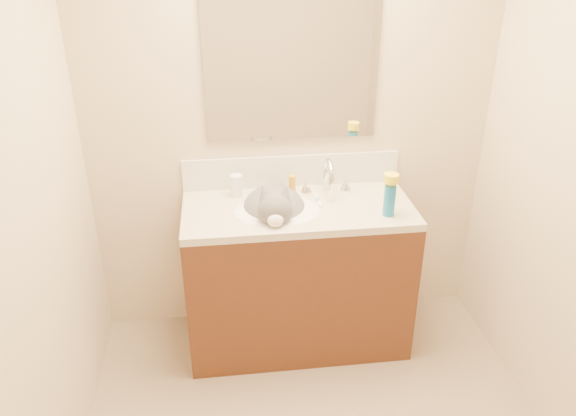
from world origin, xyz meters
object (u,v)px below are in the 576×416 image
object	(u,v)px
vanity_cabinet	(298,279)
basin	(276,222)
spray_can	(389,201)
amber_bottle	(292,184)
faucet	(328,179)
cat	(275,210)
pill_bottle	(237,186)
silver_jar	(280,188)

from	to	relation	value
vanity_cabinet	basin	distance (m)	0.40
vanity_cabinet	spray_can	size ratio (longest dim) A/B	7.48
vanity_cabinet	amber_bottle	distance (m)	0.53
vanity_cabinet	faucet	world-z (taller)	faucet
cat	spray_can	xyz separation A→B (m)	(0.56, -0.15, 0.10)
vanity_cabinet	pill_bottle	bearing A→B (deg)	151.37
basin	amber_bottle	distance (m)	0.27
spray_can	vanity_cabinet	bearing A→B (deg)	160.98
faucet	cat	xyz separation A→B (m)	(-0.30, -0.14, -0.10)
basin	faucet	xyz separation A→B (m)	(0.30, 0.17, 0.16)
cat	amber_bottle	xyz separation A→B (m)	(0.12, 0.18, 0.06)
basin	spray_can	size ratio (longest dim) A/B	2.81
pill_bottle	spray_can	size ratio (longest dim) A/B	0.76
faucet	spray_can	size ratio (longest dim) A/B	1.75
pill_bottle	silver_jar	bearing A→B (deg)	2.58
basin	pill_bottle	bearing A→B (deg)	133.68
faucet	vanity_cabinet	bearing A→B (deg)	-142.71
basin	amber_bottle	size ratio (longest dim) A/B	4.73
basin	silver_jar	distance (m)	0.24
silver_jar	amber_bottle	size ratio (longest dim) A/B	0.60
vanity_cabinet	silver_jar	bearing A→B (deg)	112.86
vanity_cabinet	basin	world-z (taller)	basin
pill_bottle	spray_can	world-z (taller)	spray_can
silver_jar	spray_can	bearing A→B (deg)	-32.80
vanity_cabinet	amber_bottle	world-z (taller)	amber_bottle
pill_bottle	amber_bottle	bearing A→B (deg)	2.51
vanity_cabinet	spray_can	bearing A→B (deg)	-19.02
faucet	spray_can	bearing A→B (deg)	-48.19
pill_bottle	spray_can	bearing A→B (deg)	-23.18
silver_jar	faucet	bearing A→B (deg)	-9.52
cat	pill_bottle	xyz separation A→B (m)	(-0.19, 0.17, 0.08)
amber_bottle	spray_can	bearing A→B (deg)	-36.88
faucet	pill_bottle	bearing A→B (deg)	176.22
faucet	cat	distance (m)	0.35
amber_bottle	spray_can	xyz separation A→B (m)	(0.44, -0.33, 0.03)
basin	faucet	size ratio (longest dim) A/B	1.61
silver_jar	amber_bottle	xyz separation A→B (m)	(0.07, 0.00, 0.02)
pill_bottle	silver_jar	xyz separation A→B (m)	(0.23, 0.01, -0.03)
silver_jar	basin	bearing A→B (deg)	-101.86
faucet	amber_bottle	xyz separation A→B (m)	(-0.19, 0.05, -0.04)
faucet	cat	size ratio (longest dim) A/B	0.58
vanity_cabinet	faucet	distance (m)	0.58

